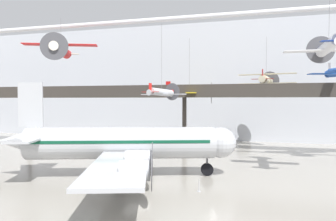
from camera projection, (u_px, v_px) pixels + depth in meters
ground_plane at (138, 184)px, 28.45m from camera, size 260.00×260.00×0.00m
hangar_back_wall at (197, 82)px, 60.70m from camera, size 140.00×3.00×23.08m
mezzanine_walkway at (183, 95)px, 48.21m from camera, size 110.00×3.20×10.33m
ceiling_truss_beam at (168, 19)px, 38.69m from camera, size 120.00×0.60×0.60m
airliner_silver_main at (120, 143)px, 30.93m from camera, size 23.98×27.88×9.73m
suspended_plane_red_highwing at (61, 50)px, 37.28m from camera, size 8.80×7.58×5.62m
suspended_plane_silver_racer at (162, 92)px, 39.36m from camera, size 6.62×5.67×10.05m
suspended_plane_white_twin at (329, 47)px, 29.42m from camera, size 8.26×6.74×6.19m
suspended_plane_yellow_lowwing at (189, 91)px, 48.87m from camera, size 8.00×9.74×10.61m
suspended_plane_cream_biplane at (266, 80)px, 48.02m from camera, size 9.11×7.54×8.49m
stanchion_barrier at (199, 188)px, 26.00m from camera, size 0.36×0.36×1.08m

